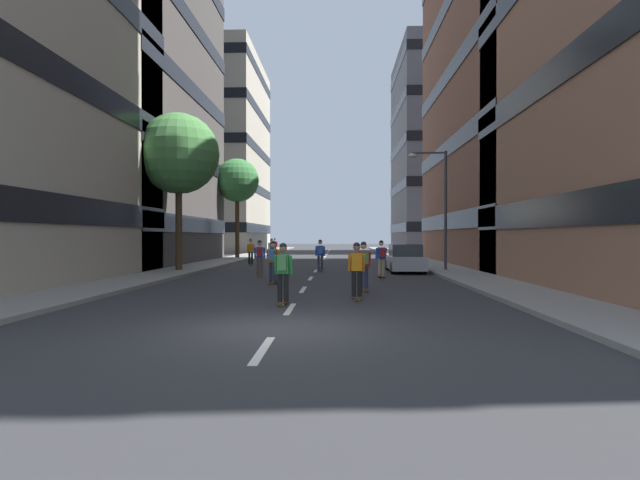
{
  "coord_description": "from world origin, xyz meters",
  "views": [
    {
      "loc": [
        1.32,
        -10.82,
        1.97
      ],
      "look_at": [
        0.0,
        24.9,
        1.69
      ],
      "focal_mm": 28.83,
      "sensor_mm": 36.0,
      "label": 1
    }
  ],
  "objects_px": {
    "skater_2": "(320,253)",
    "skater_7": "(260,256)",
    "parked_car_near": "(405,259)",
    "skater_4": "(381,256)",
    "skater_3": "(275,246)",
    "skater_8": "(272,248)",
    "street_tree_near": "(179,154)",
    "street_tree_mid": "(237,181)",
    "skater_1": "(273,259)",
    "skater_9": "(357,268)",
    "streetlamp_right": "(439,197)",
    "skater_0": "(283,269)",
    "skater_5": "(364,263)",
    "skater_6": "(251,251)"
  },
  "relations": [
    {
      "from": "skater_2",
      "to": "skater_7",
      "type": "xyz_separation_m",
      "value": [
        -2.8,
        -3.71,
        0.0
      ]
    },
    {
      "from": "parked_car_near",
      "to": "skater_4",
      "type": "xyz_separation_m",
      "value": [
        -1.62,
        -4.05,
        0.32
      ]
    },
    {
      "from": "parked_car_near",
      "to": "skater_3",
      "type": "xyz_separation_m",
      "value": [
        -9.94,
        22.38,
        0.32
      ]
    },
    {
      "from": "skater_2",
      "to": "skater_8",
      "type": "xyz_separation_m",
      "value": [
        -4.41,
        12.83,
        0.0
      ]
    },
    {
      "from": "street_tree_near",
      "to": "street_tree_mid",
      "type": "xyz_separation_m",
      "value": [
        0.0,
        16.12,
        0.27
      ]
    },
    {
      "from": "street_tree_mid",
      "to": "skater_4",
      "type": "height_order",
      "value": "street_tree_mid"
    },
    {
      "from": "skater_1",
      "to": "skater_3",
      "type": "distance_m",
      "value": 29.85
    },
    {
      "from": "skater_1",
      "to": "skater_9",
      "type": "relative_size",
      "value": 1.0
    },
    {
      "from": "streetlamp_right",
      "to": "skater_7",
      "type": "distance_m",
      "value": 10.49
    },
    {
      "from": "skater_2",
      "to": "skater_4",
      "type": "xyz_separation_m",
      "value": [
        3.03,
        -4.33,
        0.0
      ]
    },
    {
      "from": "skater_0",
      "to": "skater_8",
      "type": "height_order",
      "value": "same"
    },
    {
      "from": "skater_5",
      "to": "skater_8",
      "type": "height_order",
      "value": "same"
    },
    {
      "from": "streetlamp_right",
      "to": "skater_5",
      "type": "height_order",
      "value": "streetlamp_right"
    },
    {
      "from": "skater_6",
      "to": "skater_9",
      "type": "height_order",
      "value": "same"
    },
    {
      "from": "skater_1",
      "to": "skater_6",
      "type": "bearing_deg",
      "value": 103.5
    },
    {
      "from": "skater_4",
      "to": "street_tree_near",
      "type": "bearing_deg",
      "value": 161.29
    },
    {
      "from": "parked_car_near",
      "to": "skater_0",
      "type": "height_order",
      "value": "skater_0"
    },
    {
      "from": "street_tree_mid",
      "to": "skater_2",
      "type": "relative_size",
      "value": 4.77
    },
    {
      "from": "parked_car_near",
      "to": "skater_4",
      "type": "distance_m",
      "value": 4.37
    },
    {
      "from": "parked_car_near",
      "to": "skater_0",
      "type": "bearing_deg",
      "value": -111.08
    },
    {
      "from": "street_tree_near",
      "to": "skater_7",
      "type": "distance_m",
      "value": 7.92
    },
    {
      "from": "skater_2",
      "to": "skater_6",
      "type": "bearing_deg",
      "value": 129.16
    },
    {
      "from": "skater_7",
      "to": "street_tree_near",
      "type": "bearing_deg",
      "value": 148.38
    },
    {
      "from": "skater_7",
      "to": "skater_4",
      "type": "bearing_deg",
      "value": -6.02
    },
    {
      "from": "skater_4",
      "to": "streetlamp_right",
      "type": "bearing_deg",
      "value": 50.84
    },
    {
      "from": "skater_6",
      "to": "skater_7",
      "type": "height_order",
      "value": "same"
    },
    {
      "from": "skater_2",
      "to": "skater_7",
      "type": "relative_size",
      "value": 1.0
    },
    {
      "from": "skater_0",
      "to": "skater_7",
      "type": "xyz_separation_m",
      "value": [
        -2.24,
        10.07,
        0.0
      ]
    },
    {
      "from": "parked_car_near",
      "to": "skater_6",
      "type": "height_order",
      "value": "skater_6"
    },
    {
      "from": "streetlamp_right",
      "to": "skater_3",
      "type": "xyz_separation_m",
      "value": [
        -11.82,
        22.15,
        -3.12
      ]
    },
    {
      "from": "parked_car_near",
      "to": "street_tree_mid",
      "type": "xyz_separation_m",
      "value": [
        -12.35,
        15.71,
        6.01
      ]
    },
    {
      "from": "skater_6",
      "to": "skater_7",
      "type": "bearing_deg",
      "value": -77.72
    },
    {
      "from": "street_tree_mid",
      "to": "streetlamp_right",
      "type": "bearing_deg",
      "value": -47.41
    },
    {
      "from": "street_tree_mid",
      "to": "skater_6",
      "type": "relative_size",
      "value": 4.77
    },
    {
      "from": "streetlamp_right",
      "to": "skater_3",
      "type": "distance_m",
      "value": 25.3
    },
    {
      "from": "skater_2",
      "to": "street_tree_near",
      "type": "bearing_deg",
      "value": -174.88
    },
    {
      "from": "streetlamp_right",
      "to": "skater_7",
      "type": "xyz_separation_m",
      "value": [
        -9.32,
        -3.67,
        -3.12
      ]
    },
    {
      "from": "skater_0",
      "to": "skater_8",
      "type": "bearing_deg",
      "value": 98.21
    },
    {
      "from": "parked_car_near",
      "to": "streetlamp_right",
      "type": "height_order",
      "value": "streetlamp_right"
    },
    {
      "from": "skater_0",
      "to": "skater_1",
      "type": "distance_m",
      "value": 6.36
    },
    {
      "from": "skater_9",
      "to": "skater_5",
      "type": "bearing_deg",
      "value": 81.84
    },
    {
      "from": "skater_8",
      "to": "streetlamp_right",
      "type": "bearing_deg",
      "value": -49.68
    },
    {
      "from": "skater_1",
      "to": "skater_2",
      "type": "distance_m",
      "value": 7.71
    },
    {
      "from": "skater_8",
      "to": "street_tree_mid",
      "type": "bearing_deg",
      "value": 141.78
    },
    {
      "from": "street_tree_near",
      "to": "skater_9",
      "type": "xyz_separation_m",
      "value": [
        9.3,
        -11.76,
        -5.46
      ]
    },
    {
      "from": "skater_6",
      "to": "skater_5",
      "type": "bearing_deg",
      "value": -67.08
    },
    {
      "from": "skater_4",
      "to": "skater_9",
      "type": "distance_m",
      "value": 8.25
    },
    {
      "from": "skater_0",
      "to": "skater_3",
      "type": "distance_m",
      "value": 36.2
    },
    {
      "from": "streetlamp_right",
      "to": "skater_9",
      "type": "bearing_deg",
      "value": -111.67
    },
    {
      "from": "street_tree_mid",
      "to": "skater_3",
      "type": "distance_m",
      "value": 9.1
    }
  ]
}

